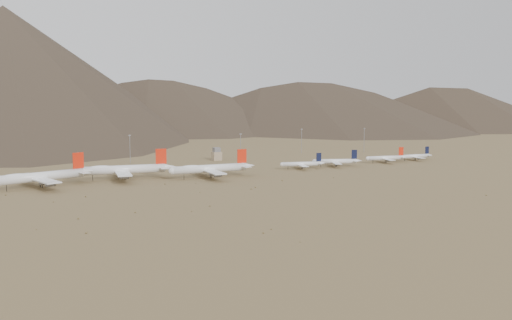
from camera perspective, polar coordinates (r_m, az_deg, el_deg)
name	(u,v)px	position (r m, az deg, el deg)	size (l,w,h in m)	color
ground	(237,180)	(414.24, -1.89, -2.03)	(3000.00, 3000.00, 0.00)	olive
mountain_ridge	(71,51)	(1289.66, -18.03, 10.32)	(4400.00, 1000.00, 300.00)	#4C3C2D
widebody_west	(40,177)	(407.18, -20.83, -1.56)	(70.67, 56.13, 21.71)	white
widebody_centre	(123,169)	(426.95, -13.13, -0.92)	(73.20, 56.68, 21.77)	white
widebody_east	(210,168)	(425.96, -4.63, -0.85)	(68.62, 52.39, 20.38)	white
narrowbody_a	(302,164)	(475.08, 4.67, -0.39)	(39.27, 28.81, 13.13)	white
narrowbody_b	(336,161)	(493.23, 8.05, -0.12)	(41.86, 31.22, 14.37)	white
narrowbody_c	(386,158)	(528.55, 12.89, 0.21)	(41.54, 30.27, 13.79)	white
narrowbody_d	(415,156)	(552.96, 15.63, 0.38)	(38.22, 27.35, 12.61)	white
control_tower	(217,155)	(535.04, -3.96, 0.54)	(8.00, 8.00, 12.00)	tan
mast_west	(130,148)	(521.57, -12.49, 1.21)	(2.00, 0.60, 25.70)	gray
mast_centre	(241,146)	(524.38, -1.56, 1.40)	(2.00, 0.60, 25.70)	gray
mast_east	(302,140)	(595.90, 4.58, 2.03)	(2.00, 0.60, 25.70)	gray
mast_far_east	(364,139)	(615.22, 10.76, 2.08)	(2.00, 0.60, 25.70)	gray
desert_scrub	(182,202)	(333.06, -7.43, -4.21)	(413.38, 174.49, 0.80)	brown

